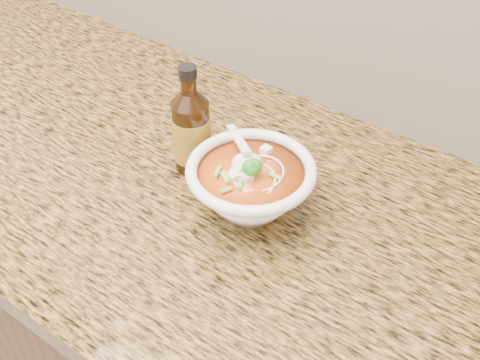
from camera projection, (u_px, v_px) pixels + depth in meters
The scene contains 4 objects.
cabinet at pixel (115, 283), 1.42m from camera, with size 4.00×0.65×0.86m, color #341E0F.
counter_slab at pixel (81, 128), 1.12m from camera, with size 4.00×0.68×0.04m, color olive.
soup_bowl at pixel (251, 187), 0.90m from camera, with size 0.20×0.19×0.11m.
hot_sauce_bottle at pixel (192, 132), 0.96m from camera, with size 0.07×0.07×0.19m.
Camera 1 is at (0.77, 1.12, 1.54)m, focal length 45.00 mm.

